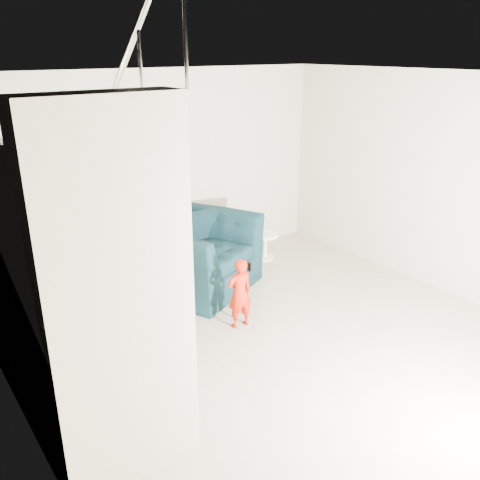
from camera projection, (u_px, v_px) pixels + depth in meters
name	position (u px, v px, depth m)	size (l,w,h in m)	color
floor	(298.00, 354.00, 5.18)	(5.50, 5.50, 0.00)	gray
ceiling	(311.00, 77.00, 4.22)	(5.50, 5.50, 0.00)	silver
back_wall	(162.00, 174.00, 6.76)	(5.00, 5.00, 0.00)	#B4AC92
left_wall	(23.00, 307.00, 3.31)	(5.50, 5.50, 0.00)	#B4AC92
right_wall	(457.00, 188.00, 6.09)	(5.50, 5.50, 0.00)	#B4AC92
armchair	(197.00, 254.00, 6.49)	(1.40, 1.22, 0.91)	black
toddler	(240.00, 293.00, 5.57)	(0.30, 0.19, 0.81)	#AF2505
side_table	(265.00, 242.00, 7.45)	(0.39, 0.39, 0.39)	white
staircase	(76.00, 307.00, 4.14)	(1.02, 3.03, 3.62)	#ADA089
cushion	(204.00, 226.00, 6.79)	(0.45, 0.13, 0.43)	black
throw	(152.00, 258.00, 6.09)	(0.05, 0.54, 0.60)	black
phone	(250.00, 267.00, 5.50)	(0.02, 0.05, 0.10)	black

